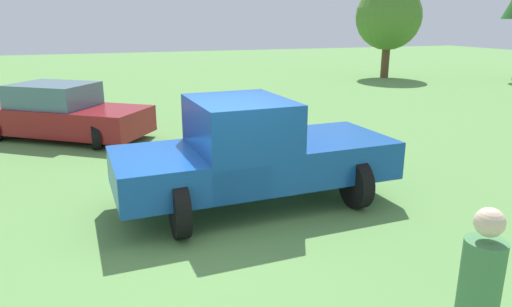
# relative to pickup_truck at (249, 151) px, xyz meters

# --- Properties ---
(ground_plane) EXTENTS (80.00, 80.00, 0.00)m
(ground_plane) POSITION_rel_pickup_truck_xyz_m (0.53, -0.78, -0.96)
(ground_plane) COLOR #5B8C47
(pickup_truck) EXTENTS (2.48, 4.77, 1.84)m
(pickup_truck) POSITION_rel_pickup_truck_xyz_m (0.00, 0.00, 0.00)
(pickup_truck) COLOR black
(pickup_truck) RESTS_ON ground_plane
(sedan_far) EXTENTS (4.11, 4.73, 1.45)m
(sedan_far) POSITION_rel_pickup_truck_xyz_m (-6.12, -3.22, -0.30)
(sedan_far) COLOR black
(sedan_far) RESTS_ON ground_plane
(person_bystander) EXTENTS (0.34, 0.33, 1.73)m
(person_bystander) POSITION_rel_pickup_truck_xyz_m (4.64, 0.33, 0.02)
(person_bystander) COLOR black
(person_bystander) RESTS_ON ground_plane
(tree_far_center) EXTENTS (3.44, 3.44, 4.91)m
(tree_far_center) POSITION_rel_pickup_truck_xyz_m (-14.63, 12.76, 2.21)
(tree_far_center) COLOR brown
(tree_far_center) RESTS_ON ground_plane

